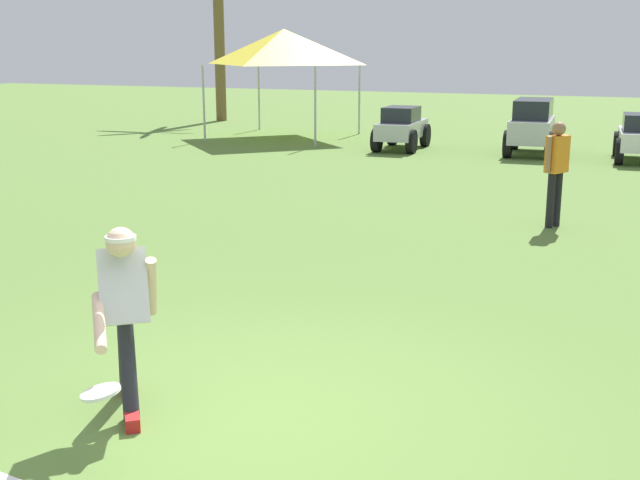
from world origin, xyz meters
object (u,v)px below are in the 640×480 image
object	(u,v)px
teammate_midfield	(556,164)
parked_car_slot_c	(640,137)
parked_car_slot_b	(532,125)
event_tent	(284,47)
palm_tree_far_left	(218,22)
frisbee_in_flight	(101,392)
frisbee_thrower	(124,309)
parked_car_slot_a	(402,127)

from	to	relation	value
teammate_midfield	parked_car_slot_c	world-z (taller)	teammate_midfield
teammate_midfield	parked_car_slot_b	bearing A→B (deg)	100.55
event_tent	palm_tree_far_left	bearing A→B (deg)	137.80
frisbee_in_flight	event_tent	size ratio (longest dim) A/B	0.09
frisbee_thrower	parked_car_slot_a	size ratio (longest dim) A/B	0.64
parked_car_slot_c	parked_car_slot_b	bearing A→B (deg)	172.29
parked_car_slot_a	parked_car_slot_c	xyz separation A→B (m)	(5.75, 0.05, 0.00)
parked_car_slot_b	palm_tree_far_left	bearing A→B (deg)	157.09
teammate_midfield	event_tent	distance (m)	12.79
frisbee_in_flight	frisbee_thrower	bearing A→B (deg)	114.51
teammate_midfield	parked_car_slot_b	distance (m)	8.42
frisbee_in_flight	parked_car_slot_b	xyz separation A→B (m)	(0.22, 16.62, 0.20)
palm_tree_far_left	parked_car_slot_a	bearing A→B (deg)	-32.36
teammate_midfield	event_tent	bearing A→B (deg)	133.56
parked_car_slot_a	event_tent	size ratio (longest dim) A/B	0.63
parked_car_slot_a	event_tent	world-z (taller)	event_tent
parked_car_slot_b	parked_car_slot_c	size ratio (longest dim) A/B	1.09
palm_tree_far_left	frisbee_thrower	bearing A→B (deg)	-62.04
palm_tree_far_left	frisbee_in_flight	bearing A→B (deg)	-62.15
parked_car_slot_a	parked_car_slot_b	distance (m)	3.27
parked_car_slot_b	frisbee_in_flight	bearing A→B (deg)	-90.77
frisbee_thrower	parked_car_slot_c	world-z (taller)	frisbee_thrower
parked_car_slot_a	parked_car_slot_c	size ratio (longest dim) A/B	0.99
frisbee_thrower	event_tent	xyz separation A→B (m)	(-6.64, 16.81, 1.79)
frisbee_thrower	parked_car_slot_b	world-z (taller)	frisbee_thrower
frisbee_in_flight	teammate_midfield	xyz separation A→B (m)	(1.76, 8.35, 0.42)
event_tent	teammate_midfield	bearing A→B (deg)	-46.44
frisbee_in_flight	parked_car_slot_c	xyz separation A→B (m)	(2.73, 16.28, 0.04)
frisbee_thrower	parked_car_slot_c	xyz separation A→B (m)	(3.06, 15.55, -0.24)
parked_car_slot_b	parked_car_slot_c	xyz separation A→B (m)	(2.51, -0.34, -0.16)
palm_tree_far_left	parked_car_slot_b	bearing A→B (deg)	-22.91
parked_car_slot_b	palm_tree_far_left	world-z (taller)	palm_tree_far_left
frisbee_in_flight	teammate_midfield	distance (m)	8.54
frisbee_in_flight	parked_car_slot_c	distance (m)	16.51
parked_car_slot_a	event_tent	xyz separation A→B (m)	(-3.96, 1.31, 2.02)
parked_car_slot_b	event_tent	size ratio (longest dim) A/B	0.69
frisbee_thrower	parked_car_slot_b	size ratio (longest dim) A/B	0.58
frisbee_thrower	palm_tree_far_left	world-z (taller)	palm_tree_far_left
frisbee_thrower	parked_car_slot_c	size ratio (longest dim) A/B	0.63
teammate_midfield	parked_car_slot_c	bearing A→B (deg)	83.05
parked_car_slot_a	teammate_midfield	bearing A→B (deg)	-58.76
frisbee_thrower	event_tent	size ratio (longest dim) A/B	0.40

